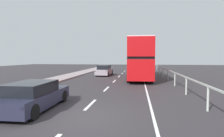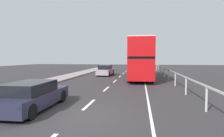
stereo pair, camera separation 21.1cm
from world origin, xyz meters
name	(u,v)px [view 1 (the left image)]	position (x,y,z in m)	size (l,w,h in m)	color
ground_plane	(80,116)	(0.00, 0.00, -0.05)	(75.96, 120.00, 0.10)	#2F2C2F
lane_paint_markings	(132,87)	(1.96, 8.16, 0.00)	(3.23, 46.00, 0.01)	silver
bridge_side_railing	(175,75)	(5.62, 9.00, 0.97)	(0.10, 42.00, 1.19)	#B1B9B0
double_decker_bus_red	(139,58)	(2.51, 14.42, 2.37)	(2.85, 10.95, 4.44)	red
hatchback_car_near	(33,96)	(-2.45, 0.56, 0.64)	(1.95, 4.50, 1.31)	#232439
sedan_car_ahead	(104,70)	(-2.18, 17.72, 0.70)	(1.85, 4.44, 1.46)	gray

